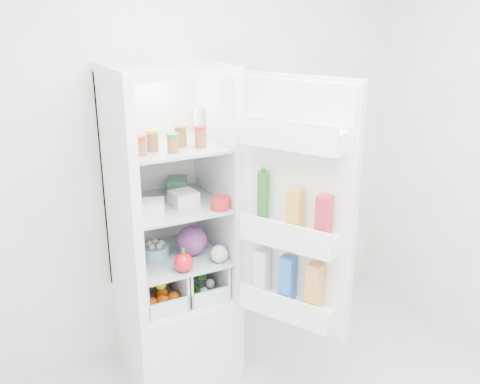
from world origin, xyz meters
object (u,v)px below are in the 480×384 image
red_cabbage (192,240)px  mushroom_bowl (156,252)px  refrigerator (171,263)px  fridge_door (295,216)px

red_cabbage → mushroom_bowl: (-0.20, 0.06, -0.05)m
red_cabbage → mushroom_bowl: size_ratio=1.16×
refrigerator → red_cabbage: size_ratio=10.53×
refrigerator → red_cabbage: (0.09, -0.11, 0.17)m
mushroom_bowl → fridge_door: fridge_door is taller
fridge_door → red_cabbage: bearing=6.4°
red_cabbage → fridge_door: size_ratio=0.13×
red_cabbage → fridge_door: bearing=-54.1°
mushroom_bowl → refrigerator: bearing=24.5°
mushroom_bowl → fridge_door: size_ratio=0.11×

